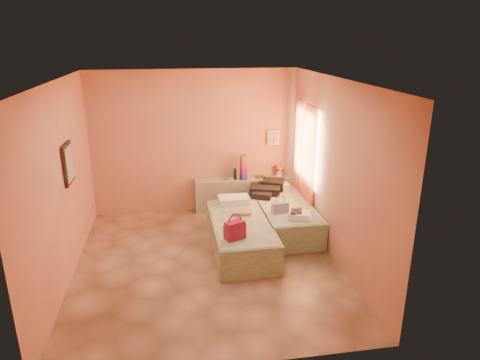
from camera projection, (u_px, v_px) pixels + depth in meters
The scene contains 16 objects.
ground at pixel (207, 263), 6.69m from camera, with size 4.50×4.50×0.00m, color tan.
room_walls at pixel (214, 143), 6.68m from camera, with size 4.02×4.51×2.81m.
headboard_ledge at pixel (245, 194), 8.70m from camera, with size 2.05×0.30×0.65m, color #97A184.
bed_left at pixel (241, 235), 7.08m from camera, with size 0.90×2.00×0.50m, color beige.
bed_right at pixel (283, 216), 7.82m from camera, with size 0.90×2.00×0.50m, color beige.
water_bottle at pixel (235, 174), 8.51m from camera, with size 0.06×0.06×0.23m, color #163D22.
rainbow_box at pixel (243, 167), 8.47m from camera, with size 0.11×0.11×0.51m, color #A71447.
small_dish at pixel (227, 178), 8.56m from camera, with size 0.12×0.12×0.03m, color #549B76.
green_book at pixel (260, 177), 8.66m from camera, with size 0.19×0.14×0.03m, color #264829.
flower_vase at pixel (279, 169), 8.72m from camera, with size 0.22×0.22×0.29m, color silver.
magenta_handbag at pixel (235, 230), 6.34m from camera, with size 0.30×0.17×0.28m, color #A71447.
khaki_garment at pixel (242, 212), 7.28m from camera, with size 0.32×0.26×0.06m, color tan.
clothes_pile at pixel (268, 188), 8.21m from camera, with size 0.62×0.62×0.19m, color black.
blue_handbag at pixel (280, 208), 7.29m from camera, with size 0.28×0.12×0.18m, color #384488.
towel_stack at pixel (301, 216), 7.07m from camera, with size 0.35×0.30×0.10m, color white.
sandal_pair at pixel (297, 211), 7.09m from camera, with size 0.17×0.23×0.02m, color black.
Camera 1 is at (-0.44, -5.93, 3.37)m, focal length 32.00 mm.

